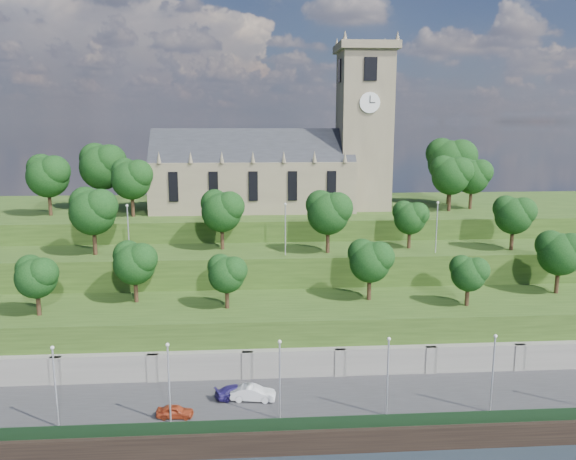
{
  "coord_description": "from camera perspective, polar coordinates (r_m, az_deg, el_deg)",
  "views": [
    {
      "loc": [
        -4.48,
        -45.12,
        29.11
      ],
      "look_at": [
        0.62,
        30.0,
        14.56
      ],
      "focal_mm": 35.0,
      "sensor_mm": 36.0,
      "label": 1
    }
  ],
  "objects": [
    {
      "name": "hilltop",
      "position": [
        97.64,
        -1.16,
        -1.85
      ],
      "size": [
        160.0,
        32.0,
        15.0
      ],
      "primitive_type": "cube",
      "color": "#284316",
      "rests_on": "ground"
    },
    {
      "name": "trees_lower",
      "position": [
        66.08,
        3.14,
        -3.32
      ],
      "size": [
        67.13,
        8.91,
        7.89
      ],
      "color": "black",
      "rests_on": "embankment_lower"
    },
    {
      "name": "trees_hilltop",
      "position": [
        91.02,
        -0.71,
        6.33
      ],
      "size": [
        73.19,
        16.76,
        11.38
      ],
      "color": "black",
      "rests_on": "hilltop"
    },
    {
      "name": "promenade",
      "position": [
        58.51,
        1.03,
        -17.78
      ],
      "size": [
        160.0,
        12.0,
        2.0
      ],
      "primitive_type": "cube",
      "color": "#2D2D30",
      "rests_on": "ground"
    },
    {
      "name": "retaining_wall",
      "position": [
        63.14,
        0.56,
        -13.98
      ],
      "size": [
        160.0,
        2.1,
        5.0
      ],
      "color": "slate",
      "rests_on": "ground"
    },
    {
      "name": "church",
      "position": [
        91.49,
        -0.58,
        6.81
      ],
      "size": [
        38.6,
        12.35,
        27.6
      ],
      "color": "#6F644E",
      "rests_on": "hilltop"
    },
    {
      "name": "embankment_upper",
      "position": [
        77.76,
        -0.41,
        -6.35
      ],
      "size": [
        160.0,
        10.0,
        12.0
      ],
      "primitive_type": "cube",
      "color": "#284316",
      "rests_on": "ground"
    },
    {
      "name": "car_left",
      "position": [
        55.91,
        -11.4,
        -17.61
      ],
      "size": [
        3.51,
        1.61,
        1.17
      ],
      "primitive_type": "imported",
      "rotation": [
        0.0,
        0.0,
        1.5
      ],
      "color": "#9F361A",
      "rests_on": "promenade"
    },
    {
      "name": "fence",
      "position": [
        53.03,
        1.57,
        -19.05
      ],
      "size": [
        160.0,
        0.1,
        1.2
      ],
      "primitive_type": "cube",
      "color": "black",
      "rests_on": "promenade"
    },
    {
      "name": "quay_wall",
      "position": [
        53.25,
        1.63,
        -20.8
      ],
      "size": [
        160.0,
        0.5,
        2.2
      ],
      "primitive_type": "cube",
      "color": "black",
      "rests_on": "ground"
    },
    {
      "name": "car_right",
      "position": [
        58.61,
        -5.33,
        -16.0
      ],
      "size": [
        4.5,
        3.13,
        1.21
      ],
      "primitive_type": "imported",
      "rotation": [
        0.0,
        0.0,
        1.95
      ],
      "color": "navy",
      "rests_on": "promenade"
    },
    {
      "name": "lamp_posts_upper",
      "position": [
        72.45,
        -0.28,
        0.55
      ],
      "size": [
        40.36,
        0.36,
        6.9
      ],
      "color": "#B2B2B7",
      "rests_on": "embankment_upper"
    },
    {
      "name": "car_middle",
      "position": [
        57.88,
        -3.57,
        -16.2
      ],
      "size": [
        4.57,
        2.12,
        1.45
      ],
      "primitive_type": "imported",
      "rotation": [
        0.0,
        0.0,
        1.44
      ],
      "color": "silver",
      "rests_on": "promenade"
    },
    {
      "name": "embankment_lower",
      "position": [
        68.07,
        0.16,
        -10.71
      ],
      "size": [
        160.0,
        12.0,
        8.0
      ],
      "primitive_type": "cube",
      "color": "#284316",
      "rests_on": "ground"
    },
    {
      "name": "lamp_posts_promenade",
      "position": [
        52.77,
        -0.85,
        -14.42
      ],
      "size": [
        60.36,
        0.36,
        7.8
      ],
      "color": "#B2B2B7",
      "rests_on": "promenade"
    },
    {
      "name": "trees_upper",
      "position": [
        74.3,
        -0.74,
        1.95
      ],
      "size": [
        61.64,
        8.52,
        8.88
      ],
      "color": "black",
      "rests_on": "embankment_upper"
    },
    {
      "name": "ground",
      "position": [
        53.88,
        1.62,
        -21.77
      ],
      "size": [
        320.0,
        320.0,
        0.0
      ],
      "primitive_type": "plane",
      "color": "black",
      "rests_on": "ground"
    }
  ]
}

